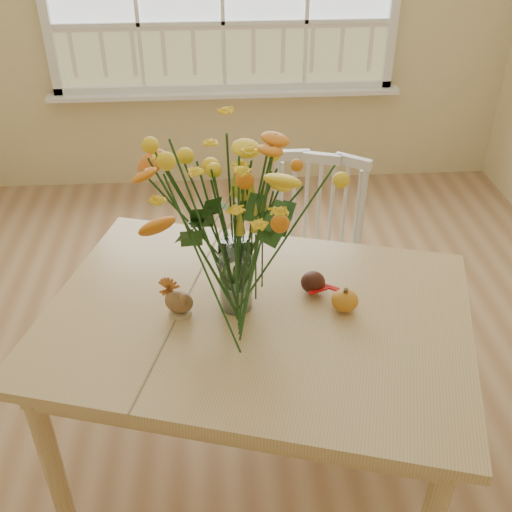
{
  "coord_description": "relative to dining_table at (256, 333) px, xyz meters",
  "views": [
    {
      "loc": [
        -0.08,
        -1.88,
        2.06
      ],
      "look_at": [
        0.03,
        -0.28,
        0.99
      ],
      "focal_mm": 42.0,
      "sensor_mm": 36.0,
      "label": 1
    }
  ],
  "objects": [
    {
      "name": "floor",
      "position": [
        -0.03,
        0.3,
        -0.68
      ],
      "size": [
        4.0,
        4.5,
        0.01
      ],
      "primitive_type": "cube",
      "color": "#9C724B",
      "rests_on": "ground"
    },
    {
      "name": "dining_table",
      "position": [
        0.0,
        0.0,
        0.0
      ],
      "size": [
        1.66,
        1.38,
        0.77
      ],
      "rotation": [
        0.0,
        0.0,
        -0.28
      ],
      "color": "tan",
      "rests_on": "floor"
    },
    {
      "name": "windsor_chair",
      "position": [
        0.32,
        0.74,
        -0.14
      ],
      "size": [
        0.55,
        0.53,
        0.94
      ],
      "rotation": [
        0.0,
        0.0,
        -0.31
      ],
      "color": "white",
      "rests_on": "floor"
    },
    {
      "name": "flower_vase",
      "position": [
        -0.07,
        0.05,
        0.47
      ],
      "size": [
        0.52,
        0.52,
        0.62
      ],
      "color": "white",
      "rests_on": "dining_table"
    },
    {
      "name": "pumpkin",
      "position": [
        0.3,
        -0.0,
        0.13
      ],
      "size": [
        0.09,
        0.09,
        0.07
      ],
      "primitive_type": "ellipsoid",
      "color": "#C46F17",
      "rests_on": "dining_table"
    },
    {
      "name": "turkey_figurine",
      "position": [
        -0.26,
        0.02,
        0.14
      ],
      "size": [
        0.12,
        0.1,
        0.12
      ],
      "rotation": [
        0.0,
        0.0,
        -0.38
      ],
      "color": "#CCB78C",
      "rests_on": "dining_table"
    },
    {
      "name": "dark_gourd",
      "position": [
        0.21,
        0.1,
        0.13
      ],
      "size": [
        0.13,
        0.09,
        0.08
      ],
      "color": "#38160F",
      "rests_on": "dining_table"
    }
  ]
}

